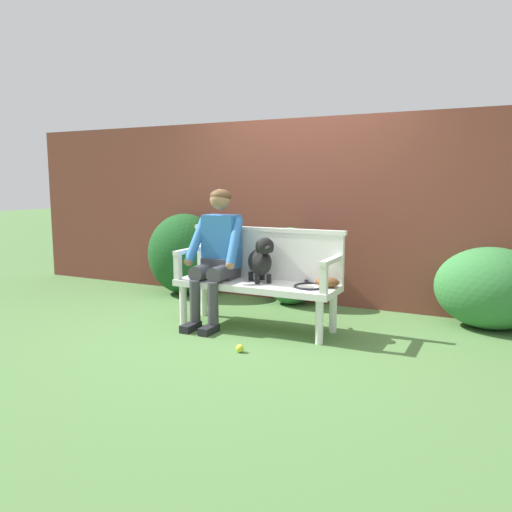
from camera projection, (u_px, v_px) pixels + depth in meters
name	position (u px, v px, depth m)	size (l,w,h in m)	color
ground_plane	(256.00, 328.00, 4.87)	(40.00, 40.00, 0.00)	#4C753D
brick_garden_fence	(308.00, 211.00, 5.92)	(8.00, 0.30, 2.10)	brown
hedge_bush_far_right	(503.00, 292.00, 4.81)	(0.76, 0.64, 0.71)	#337538
hedge_bush_far_left	(185.00, 254.00, 6.33)	(0.93, 0.84, 1.00)	#194C1E
hedge_bush_mid_left	(290.00, 266.00, 5.76)	(0.70, 0.52, 0.88)	#337538
hedge_bush_mid_right	(491.00, 288.00, 4.80)	(1.03, 0.76, 0.78)	#337538
garden_bench	(256.00, 288.00, 4.81)	(1.56, 0.50, 0.45)	white
bench_backrest	(266.00, 253.00, 4.96)	(1.60, 0.06, 0.50)	white
bench_armrest_left_end	(185.00, 257.00, 5.02)	(0.06, 0.50, 0.28)	white
bench_armrest_right_end	(329.00, 268.00, 4.37)	(0.06, 0.50, 0.28)	white
person_seated	(217.00, 251.00, 4.93)	(0.56, 0.65, 1.32)	black
dog_on_bench	(261.00, 260.00, 4.75)	(0.39, 0.38, 0.44)	black
tennis_racket	(309.00, 286.00, 4.59)	(0.41, 0.57, 0.03)	black
baseball_glove	(327.00, 282.00, 4.57)	(0.22, 0.17, 0.09)	brown
tennis_ball	(240.00, 348.00, 4.17)	(0.07, 0.07, 0.07)	#CCDB33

